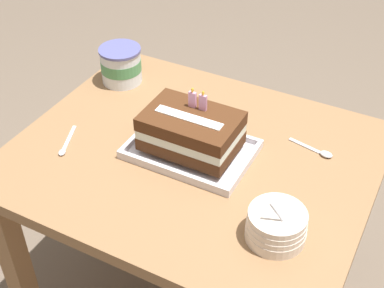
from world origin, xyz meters
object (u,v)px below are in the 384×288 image
(ice_cream_tub, at_px, (121,65))
(birthday_cake, at_px, (191,131))
(foil_tray, at_px, (191,150))
(serving_spoon_by_bowls, at_px, (65,146))
(bowl_stack, at_px, (276,225))
(serving_spoon_near_tray, at_px, (321,152))

(ice_cream_tub, bearing_deg, birthday_cake, -30.93)
(foil_tray, bearing_deg, ice_cream_tub, 149.05)
(ice_cream_tub, relative_size, serving_spoon_by_bowls, 1.01)
(serving_spoon_by_bowls, bearing_deg, foil_tray, 23.85)
(bowl_stack, bearing_deg, ice_cream_tub, 149.53)
(foil_tray, relative_size, ice_cream_tub, 2.47)
(foil_tray, bearing_deg, serving_spoon_near_tray, 26.77)
(serving_spoon_near_tray, height_order, serving_spoon_by_bowls, serving_spoon_near_tray)
(serving_spoon_near_tray, relative_size, serving_spoon_by_bowls, 1.01)
(birthday_cake, bearing_deg, ice_cream_tub, 149.07)
(foil_tray, xyz_separation_m, bowl_stack, (0.30, -0.17, 0.03))
(bowl_stack, bearing_deg, birthday_cake, 150.08)
(foil_tray, xyz_separation_m, serving_spoon_by_bowls, (-0.31, -0.14, -0.00))
(bowl_stack, xyz_separation_m, serving_spoon_by_bowls, (-0.61, 0.04, -0.03))
(foil_tray, distance_m, serving_spoon_by_bowls, 0.34)
(birthday_cake, height_order, bowl_stack, birthday_cake)
(serving_spoon_near_tray, bearing_deg, birthday_cake, -153.25)
(bowl_stack, bearing_deg, serving_spoon_near_tray, 89.02)
(birthday_cake, bearing_deg, serving_spoon_by_bowls, -156.13)
(serving_spoon_near_tray, bearing_deg, bowl_stack, -90.98)
(ice_cream_tub, bearing_deg, serving_spoon_near_tray, -5.18)
(ice_cream_tub, distance_m, serving_spoon_near_tray, 0.67)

